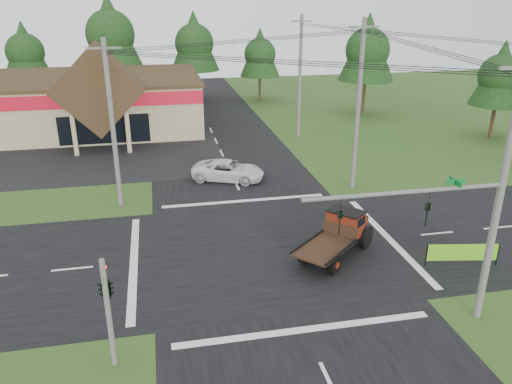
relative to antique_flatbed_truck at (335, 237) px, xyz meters
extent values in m
plane|color=#2A4F1C|center=(-3.31, 1.29, -1.13)|extent=(120.00, 120.00, 0.00)
cube|color=black|center=(-3.31, 1.29, -1.12)|extent=(12.00, 120.00, 0.02)
cube|color=black|center=(-3.31, 1.29, -1.11)|extent=(120.00, 12.00, 0.02)
cube|color=black|center=(-17.31, 20.29, -1.11)|extent=(28.00, 14.00, 0.02)
cube|color=tan|center=(-19.31, 31.29, 1.37)|extent=(30.00, 15.00, 5.00)
cube|color=#3A2A17|center=(-19.31, 31.29, 3.92)|extent=(30.40, 15.40, 0.30)
cube|color=#A80C1E|center=(-19.31, 23.74, 2.97)|extent=(30.00, 0.12, 1.20)
cube|color=#3A2A17|center=(-13.31, 22.79, 4.17)|extent=(7.78, 4.00, 7.78)
cylinder|color=tan|center=(-15.51, 21.09, 0.87)|extent=(0.40, 0.40, 4.00)
cylinder|color=tan|center=(-11.11, 21.09, 0.87)|extent=(0.40, 0.40, 4.00)
cube|color=black|center=(-13.31, 23.77, 0.37)|extent=(8.00, 0.08, 2.60)
cylinder|color=#595651|center=(4.19, -6.21, 2.37)|extent=(0.24, 0.24, 7.00)
cylinder|color=#595651|center=(0.19, -6.21, 4.87)|extent=(8.00, 0.16, 0.16)
imported|color=black|center=(1.19, -6.21, 3.87)|extent=(0.16, 0.20, 1.00)
imported|color=black|center=(-2.31, -6.21, 3.87)|extent=(0.16, 0.20, 1.00)
cube|color=#0C6626|center=(2.19, -6.21, 5.12)|extent=(0.80, 0.04, 0.22)
cylinder|color=#595651|center=(-10.81, -6.21, 1.07)|extent=(0.20, 0.20, 4.40)
imported|color=black|center=(-10.81, -6.01, 2.57)|extent=(0.53, 2.48, 1.00)
sphere|color=#FF0C0C|center=(-10.81, -5.86, 2.77)|extent=(0.18, 0.18, 0.18)
cylinder|color=#595651|center=(4.19, -6.21, 4.37)|extent=(0.30, 0.30, 11.00)
cylinder|color=#595651|center=(-11.31, 9.29, 4.12)|extent=(0.30, 0.30, 10.50)
cube|color=#595651|center=(-11.31, 9.29, 8.77)|extent=(2.00, 0.12, 0.12)
cylinder|color=#595651|center=(4.69, 9.29, 4.62)|extent=(0.30, 0.30, 11.50)
cube|color=#595651|center=(4.69, 9.29, 9.77)|extent=(2.00, 0.12, 0.12)
cylinder|color=#595651|center=(4.69, 23.29, 4.47)|extent=(0.30, 0.30, 11.20)
cube|color=#595651|center=(4.69, 23.29, 9.47)|extent=(2.00, 0.12, 0.12)
cylinder|color=#332316|center=(-23.31, 43.29, 0.62)|extent=(0.36, 0.36, 3.50)
cone|color=black|center=(-23.31, 43.29, 5.67)|extent=(5.60, 5.60, 6.60)
sphere|color=black|center=(-23.31, 43.29, 5.37)|extent=(4.40, 4.40, 4.40)
cylinder|color=#332316|center=(-13.31, 42.29, 1.15)|extent=(0.36, 0.36, 4.55)
cone|color=black|center=(-13.31, 42.29, 7.71)|extent=(7.28, 7.28, 8.58)
sphere|color=black|center=(-13.31, 42.29, 7.32)|extent=(5.72, 5.72, 5.72)
cylinder|color=#332316|center=(-3.31, 43.29, 0.80)|extent=(0.36, 0.36, 3.85)
cone|color=black|center=(-3.31, 43.29, 6.35)|extent=(6.16, 6.16, 7.26)
sphere|color=black|center=(-3.31, 43.29, 6.02)|extent=(4.84, 4.84, 4.84)
cylinder|color=#332316|center=(4.69, 41.29, 0.45)|extent=(0.36, 0.36, 3.15)
cone|color=black|center=(4.69, 41.29, 4.99)|extent=(5.04, 5.04, 5.94)
sphere|color=black|center=(4.69, 41.29, 4.72)|extent=(3.96, 3.96, 3.96)
cylinder|color=#332316|center=(14.69, 31.29, 0.80)|extent=(0.36, 0.36, 3.85)
cone|color=black|center=(14.69, 31.29, 6.35)|extent=(6.16, 6.16, 7.26)
sphere|color=black|center=(14.69, 31.29, 6.02)|extent=(4.84, 4.84, 4.84)
cylinder|color=#332316|center=(22.69, 19.29, 0.45)|extent=(0.36, 0.36, 3.15)
cone|color=black|center=(22.69, 19.29, 4.99)|extent=(5.04, 5.04, 5.94)
sphere|color=black|center=(22.69, 19.29, 4.72)|extent=(3.96, 3.96, 3.96)
imported|color=white|center=(-3.73, 12.60, -0.39)|extent=(5.79, 4.21, 1.46)
camera|label=1|loc=(-8.62, -21.86, 11.64)|focal=35.00mm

